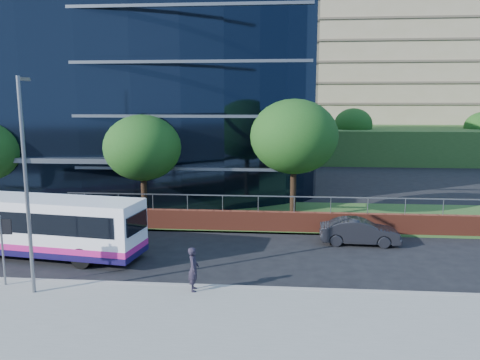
# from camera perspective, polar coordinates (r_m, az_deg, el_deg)

# --- Properties ---
(grass_verge) EXTENTS (36.00, 8.00, 0.12)m
(grass_verge) POSITION_cam_1_polar(r_m,az_deg,el_deg) (31.31, 21.21, -4.43)
(grass_verge) COLOR #2D511E
(grass_verge) RESTS_ON ground
(glass_office) EXTENTS (44.00, 23.10, 16.00)m
(glass_office) POSITION_cam_1_polar(r_m,az_deg,el_deg) (43.48, -21.58, 9.83)
(glass_office) COLOR black
(glass_office) RESTS_ON ground
(retaining_wall) EXTENTS (34.00, 0.40, 2.11)m
(retaining_wall) POSITION_cam_1_polar(r_m,az_deg,el_deg) (26.75, 15.21, -5.20)
(retaining_wall) COLOR maroon
(retaining_wall) RESTS_ON ground
(apartment_block) EXTENTS (60.00, 42.00, 30.00)m
(apartment_block) POSITION_cam_1_polar(r_m,az_deg,el_deg) (77.34, 17.88, 11.90)
(apartment_block) COLOR #2D511E
(apartment_block) RESTS_ON ground
(street_sign) EXTENTS (0.85, 0.09, 2.80)m
(street_sign) POSITION_cam_1_polar(r_m,az_deg,el_deg) (20.37, -27.06, -6.04)
(street_sign) COLOR slate
(street_sign) RESTS_ON pavement_near
(tree_far_c) EXTENTS (4.62, 4.62, 6.51)m
(tree_far_c) POSITION_cam_1_polar(r_m,az_deg,el_deg) (28.50, -11.80, 3.84)
(tree_far_c) COLOR black
(tree_far_c) RESTS_ON ground
(tree_far_d) EXTENTS (5.28, 5.28, 7.44)m
(tree_far_d) POSITION_cam_1_polar(r_m,az_deg,el_deg) (28.26, 6.61, 5.26)
(tree_far_d) COLOR black
(tree_far_d) RESTS_ON ground
(tree_dist_e) EXTENTS (4.62, 4.62, 6.51)m
(tree_dist_e) POSITION_cam_1_polar(r_m,az_deg,el_deg) (58.90, 13.63, 6.59)
(tree_dist_e) COLOR black
(tree_dist_e) RESTS_ON ground
(streetlight_east) EXTENTS (0.15, 0.77, 8.00)m
(streetlight_east) POSITION_cam_1_polar(r_m,az_deg,el_deg) (18.65, -24.62, -0.01)
(streetlight_east) COLOR slate
(streetlight_east) RESTS_ON pavement_near
(city_bus) EXTENTS (10.65, 3.81, 2.82)m
(city_bus) POSITION_cam_1_polar(r_m,az_deg,el_deg) (24.10, -23.52, -5.11)
(city_bus) COLOR white
(city_bus) RESTS_ON ground
(parked_car) EXTENTS (4.06, 1.54, 1.32)m
(parked_car) POSITION_cam_1_polar(r_m,az_deg,el_deg) (24.95, 14.35, -6.10)
(parked_car) COLOR black
(parked_car) RESTS_ON ground
(pedestrian) EXTENTS (0.49, 0.67, 1.70)m
(pedestrian) POSITION_cam_1_polar(r_m,az_deg,el_deg) (18.08, -5.69, -10.74)
(pedestrian) COLOR black
(pedestrian) RESTS_ON pavement_near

